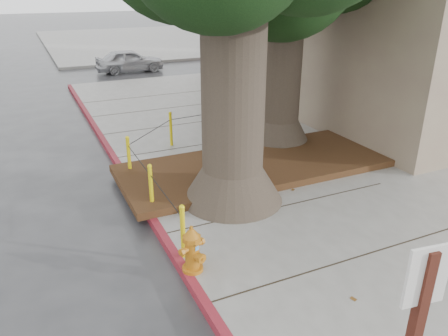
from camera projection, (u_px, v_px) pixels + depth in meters
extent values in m
plane|color=#28282B|center=(324.00, 275.00, 6.87)|extent=(140.00, 140.00, 0.00)
cube|color=slate|center=(153.00, 40.00, 34.21)|extent=(16.00, 20.00, 0.15)
cube|color=maroon|center=(155.00, 225.00, 8.16)|extent=(0.14, 26.00, 0.16)
cube|color=black|center=(256.00, 165.00, 10.39)|extent=(6.40, 2.60, 0.16)
cone|color=#4C3F33|center=(232.00, 184.00, 8.81)|extent=(2.04, 2.04, 0.70)
cylinder|color=#4C3F33|center=(233.00, 84.00, 8.02)|extent=(1.20, 1.20, 4.22)
cone|color=#4C3F33|center=(278.00, 131.00, 11.91)|extent=(1.77, 1.77, 0.70)
cylinder|color=#4C3F33|center=(282.00, 64.00, 11.19)|extent=(1.04, 1.04, 3.84)
cylinder|color=yellow|center=(183.00, 232.00, 6.90)|extent=(0.08, 0.08, 0.90)
sphere|color=yellow|center=(182.00, 207.00, 6.73)|extent=(0.09, 0.09, 0.09)
cylinder|color=yellow|center=(151.00, 188.00, 8.41)|extent=(0.08, 0.08, 0.90)
sphere|color=yellow|center=(150.00, 166.00, 8.23)|extent=(0.09, 0.09, 0.09)
cylinder|color=yellow|center=(129.00, 157.00, 9.91)|extent=(0.08, 0.08, 0.90)
sphere|color=yellow|center=(127.00, 138.00, 9.73)|extent=(0.09, 0.09, 0.09)
cylinder|color=yellow|center=(171.00, 129.00, 11.74)|extent=(0.08, 0.08, 0.90)
sphere|color=yellow|center=(170.00, 113.00, 11.57)|extent=(0.09, 0.09, 0.09)
cylinder|color=yellow|center=(240.00, 118.00, 12.76)|extent=(0.08, 0.08, 0.90)
sphere|color=yellow|center=(241.00, 103.00, 12.58)|extent=(0.09, 0.09, 0.09)
cylinder|color=black|center=(165.00, 194.00, 7.55)|extent=(0.02, 1.80, 0.02)
cylinder|color=black|center=(138.00, 159.00, 9.05)|extent=(0.02, 1.80, 0.02)
cylinder|color=black|center=(151.00, 132.00, 10.72)|extent=(1.51, 1.51, 0.02)
cylinder|color=black|center=(207.00, 114.00, 12.14)|extent=(2.20, 0.22, 0.02)
cylinder|color=#BE6D13|center=(193.00, 268.00, 6.74)|extent=(0.42, 0.42, 0.06)
cylinder|color=#BE6D13|center=(192.00, 253.00, 6.63)|extent=(0.29, 0.29, 0.51)
cylinder|color=#BE6D13|center=(192.00, 239.00, 6.53)|extent=(0.38, 0.38, 0.07)
cone|color=#BE6D13|center=(192.00, 233.00, 6.49)|extent=(0.36, 0.36, 0.14)
cylinder|color=#BE6D13|center=(191.00, 228.00, 6.45)|extent=(0.07, 0.07, 0.05)
cylinder|color=#BE6D13|center=(186.00, 250.00, 6.49)|extent=(0.17, 0.14, 0.09)
cylinder|color=#BE6D13|center=(198.00, 243.00, 6.67)|extent=(0.17, 0.14, 0.09)
cylinder|color=#BE6D13|center=(198.00, 257.00, 6.55)|extent=(0.18, 0.18, 0.13)
cube|color=#5999D8|center=(197.00, 248.00, 6.50)|extent=(0.07, 0.03, 0.07)
cube|color=silver|center=(427.00, 276.00, 2.42)|extent=(0.28, 0.06, 0.39)
imported|color=#B7B7BD|center=(129.00, 61.00, 22.21)|extent=(3.39, 1.38, 1.15)
imported|color=maroon|center=(237.00, 52.00, 25.00)|extent=(3.47, 1.54, 1.11)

